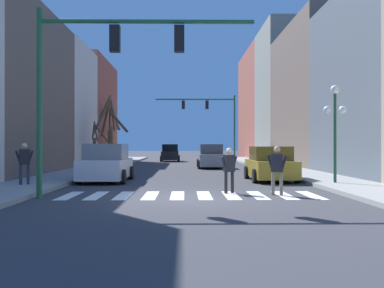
# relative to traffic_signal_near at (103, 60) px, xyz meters

# --- Properties ---
(ground_plane) EXTENTS (240.00, 240.00, 0.00)m
(ground_plane) POSITION_rel_traffic_signal_near_xyz_m (2.78, 0.04, -4.37)
(ground_plane) COLOR #38383D
(building_row_left) EXTENTS (6.00, 42.42, 12.08)m
(building_row_left) POSITION_rel_traffic_signal_near_xyz_m (-8.02, 14.48, 0.81)
(building_row_left) COLOR beige
(building_row_left) RESTS_ON ground_plane
(building_row_right) EXTENTS (6.00, 58.46, 13.98)m
(building_row_right) POSITION_rel_traffic_signal_near_xyz_m (13.58, 26.20, 1.65)
(building_row_right) COLOR tan
(building_row_right) RESTS_ON ground_plane
(crosswalk_stripes) EXTENTS (8.55, 2.60, 0.01)m
(crosswalk_stripes) POSITION_rel_traffic_signal_near_xyz_m (2.78, 0.83, -4.37)
(crosswalk_stripes) COLOR white
(crosswalk_stripes) RESTS_ON ground_plane
(traffic_signal_near) EXTENTS (6.88, 0.28, 6.01)m
(traffic_signal_near) POSITION_rel_traffic_signal_near_xyz_m (0.00, 0.00, 0.00)
(traffic_signal_near) COLOR #236038
(traffic_signal_near) RESTS_ON ground_plane
(traffic_signal_far) EXTENTS (7.99, 0.28, 6.68)m
(traffic_signal_far) POSITION_rel_traffic_signal_near_xyz_m (5.26, 30.60, 0.53)
(traffic_signal_far) COLOR #236038
(traffic_signal_far) RESTS_ON ground_plane
(street_lamp_right_corner) EXTENTS (0.95, 0.36, 4.01)m
(street_lamp_right_corner) POSITION_rel_traffic_signal_near_xyz_m (8.76, 4.15, -1.37)
(street_lamp_right_corner) COLOR #1E4C2D
(street_lamp_right_corner) RESTS_ON sidewalk_right
(car_at_intersection) EXTENTS (2.11, 4.27, 1.63)m
(car_at_intersection) POSITION_rel_traffic_signal_near_xyz_m (6.64, 6.97, -3.61)
(car_at_intersection) COLOR #A38423
(car_at_intersection) RESTS_ON ground_plane
(car_driving_away_lane) EXTENTS (2.00, 4.48, 1.75)m
(car_driving_away_lane) POSITION_rel_traffic_signal_near_xyz_m (4.50, 18.86, -3.56)
(car_driving_away_lane) COLOR gray
(car_driving_away_lane) RESTS_ON ground_plane
(car_parked_left_mid) EXTENTS (1.98, 4.11, 1.79)m
(car_parked_left_mid) POSITION_rel_traffic_signal_near_xyz_m (1.07, 32.51, -3.55)
(car_parked_left_mid) COLOR black
(car_parked_left_mid) RESTS_ON ground_plane
(car_parked_left_near) EXTENTS (2.15, 4.62, 1.75)m
(car_parked_left_near) POSITION_rel_traffic_signal_near_xyz_m (-1.07, 6.67, -3.56)
(car_parked_left_near) COLOR silver
(car_parked_left_near) RESTS_ON ground_plane
(pedestrian_on_left_sidewalk) EXTENTS (0.65, 0.42, 1.63)m
(pedestrian_on_left_sidewalk) POSITION_rel_traffic_signal_near_xyz_m (-3.70, 3.43, -3.26)
(pedestrian_on_left_sidewalk) COLOR #282D47
(pedestrian_on_left_sidewalk) RESTS_ON sidewalk_left
(pedestrian_near_right_corner) EXTENTS (0.64, 0.40, 1.59)m
(pedestrian_near_right_corner) POSITION_rel_traffic_signal_near_xyz_m (4.13, 1.45, -3.43)
(pedestrian_near_right_corner) COLOR black
(pedestrian_near_right_corner) RESTS_ON ground_plane
(pedestrian_waiting_at_curb) EXTENTS (0.68, 0.35, 1.65)m
(pedestrian_waiting_at_curb) POSITION_rel_traffic_signal_near_xyz_m (5.69, 0.87, -3.40)
(pedestrian_waiting_at_curb) COLOR #7A705B
(pedestrian_waiting_at_curb) RESTS_ON ground_plane
(street_tree_right_mid) EXTENTS (2.46, 3.27, 6.11)m
(street_tree_right_mid) POSITION_rel_traffic_signal_near_xyz_m (-4.18, 26.50, -1.41)
(street_tree_right_mid) COLOR brown
(street_tree_right_mid) RESTS_ON sidewalk_left
(street_tree_right_near) EXTENTS (2.62, 2.92, 5.08)m
(street_tree_right_near) POSITION_rel_traffic_signal_near_xyz_m (-3.21, 20.22, -1.85)
(street_tree_right_near) COLOR brown
(street_tree_right_near) RESTS_ON sidewalk_left
(street_tree_left_far) EXTENTS (1.26, 1.59, 3.31)m
(street_tree_left_far) POSITION_rel_traffic_signal_near_xyz_m (-4.02, 19.05, -2.70)
(street_tree_left_far) COLOR brown
(street_tree_left_far) RESTS_ON sidewalk_left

